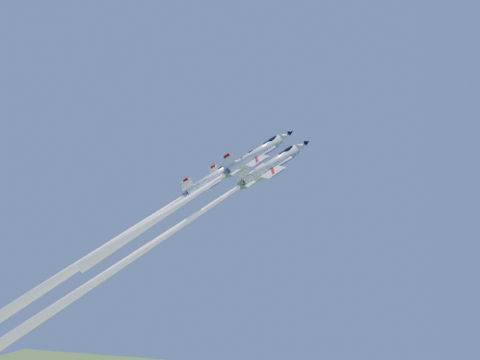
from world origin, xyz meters
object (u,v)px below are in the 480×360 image
(jet_lead, at_px, (174,230))
(jet_slot, at_px, (133,229))
(jet_right, at_px, (199,192))
(jet_left, at_px, (149,222))

(jet_lead, height_order, jet_slot, jet_lead)
(jet_right, bearing_deg, jet_lead, -158.22)
(jet_right, height_order, jet_slot, jet_right)
(jet_left, bearing_deg, jet_slot, -30.16)
(jet_lead, xyz_separation_m, jet_left, (-7.05, 3.26, 1.70))
(jet_right, xyz_separation_m, jet_slot, (-11.48, -2.99, -6.70))
(jet_left, relative_size, jet_slot, 1.16)
(jet_slot, bearing_deg, jet_left, 149.84)
(jet_left, bearing_deg, jet_lead, 24.00)
(jet_lead, height_order, jet_right, jet_right)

